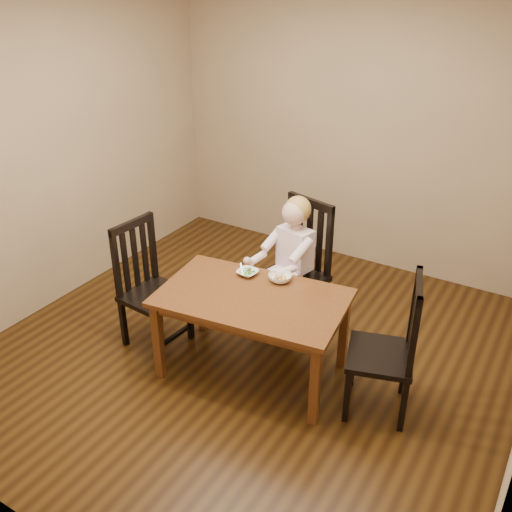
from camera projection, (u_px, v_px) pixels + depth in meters
The scene contains 9 objects.
room at pixel (251, 198), 4.03m from camera, with size 4.01×4.01×2.71m.
dining_table at pixel (252, 305), 4.18m from camera, with size 1.45×0.98×0.68m.
chair_child at pixel (297, 269), 4.79m from camera, with size 0.59×0.57×1.13m.
chair_left at pixel (149, 287), 4.59m from camera, with size 0.47×0.49×1.06m.
chair_right at pixel (389, 350), 3.86m from camera, with size 0.55×0.56×1.06m.
toddler at pixel (293, 253), 4.67m from camera, with size 0.38×0.47×0.65m, color white, non-canonical shape.
bowl_peas at pixel (248, 273), 4.41m from camera, with size 0.16×0.16×0.04m, color white.
bowl_veg at pixel (280, 278), 4.32m from camera, with size 0.18×0.18×0.06m, color white.
fork at pixel (242, 270), 4.39m from camera, with size 0.10×0.11×0.05m.
Camera 1 is at (1.97, -3.19, 2.86)m, focal length 40.00 mm.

